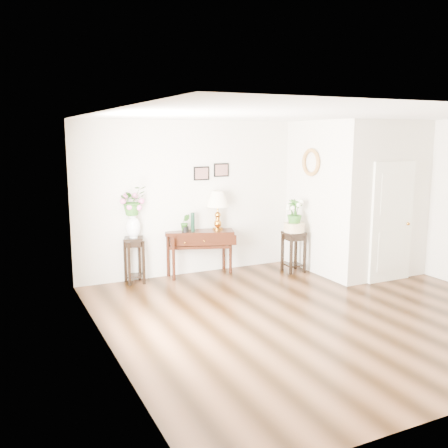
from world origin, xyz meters
TOP-DOWN VIEW (x-y plane):
  - floor at (0.00, 0.00)m, footprint 6.00×5.50m
  - ceiling at (0.00, 0.00)m, footprint 6.00×5.50m
  - wall_back at (0.00, 2.75)m, footprint 6.00×0.02m
  - wall_left at (-3.00, 0.00)m, footprint 0.02×5.50m
  - partition at (2.10, 1.77)m, footprint 1.80×1.95m
  - door at (2.10, 0.78)m, footprint 0.90×0.05m
  - art_print_left at (-0.65, 2.73)m, footprint 0.30×0.02m
  - art_print_right at (-0.25, 2.73)m, footprint 0.30×0.02m
  - wall_ornament at (1.16, 1.90)m, footprint 0.07×0.51m
  - console_table at (-0.77, 2.57)m, footprint 1.30×0.81m
  - table_lamp at (-0.40, 2.57)m, footprint 0.42×0.42m
  - green_vase at (-0.90, 2.57)m, footprint 0.09×0.09m
  - potted_plant at (-1.04, 2.57)m, footprint 0.20×0.18m
  - plant_stand_a at (-1.99, 2.57)m, footprint 0.40×0.40m
  - porcelain_vase at (-1.99, 2.57)m, footprint 0.32×0.32m
  - lily_arrangement at (-1.99, 2.57)m, footprint 0.55×0.51m
  - plant_stand_b at (0.90, 2.00)m, footprint 0.38×0.38m
  - ceramic_bowl at (0.90, 2.00)m, footprint 0.44×0.44m
  - narcissus at (0.90, 2.00)m, footprint 0.29×0.29m

SIDE VIEW (x-z plane):
  - floor at x=0.00m, z-range -0.01..0.01m
  - plant_stand_b at x=0.90m, z-range 0.00..0.76m
  - plant_stand_a at x=-1.99m, z-range 0.00..0.81m
  - console_table at x=-0.77m, z-range 0.00..0.83m
  - ceramic_bowl at x=0.90m, z-range 0.76..0.93m
  - potted_plant at x=-1.04m, z-range 0.83..1.13m
  - green_vase at x=-0.90m, z-range 0.82..1.17m
  - porcelain_vase at x=-1.99m, z-range 0.81..1.25m
  - door at x=2.10m, z-range 0.00..2.10m
  - narcissus at x=0.90m, z-range 0.88..1.37m
  - table_lamp at x=-0.40m, z-range 0.82..1.53m
  - wall_back at x=0.00m, z-range 0.00..2.80m
  - wall_left at x=-3.00m, z-range 0.00..2.80m
  - partition at x=2.10m, z-range 0.00..2.80m
  - lily_arrangement at x=-1.99m, z-range 1.21..1.71m
  - art_print_left at x=-0.65m, z-range 1.73..1.98m
  - art_print_right at x=-0.25m, z-range 1.77..2.02m
  - wall_ornament at x=1.16m, z-range 1.79..2.30m
  - ceiling at x=0.00m, z-range 2.79..2.81m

